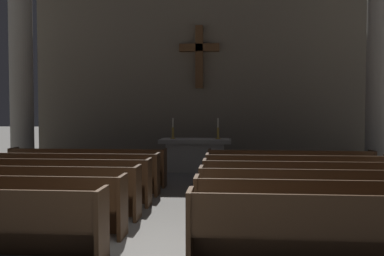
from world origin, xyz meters
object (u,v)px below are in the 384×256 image
at_px(column_left_second, 21,73).
at_px(candlestick_left, 173,132).
at_px(pew_left_row_4, 54,181).
at_px(pew_left_row_5, 73,173).
at_px(pew_right_row_6, 290,169).
at_px(column_right_second, 379,71).
at_px(pew_left_row_6, 88,167).
at_px(pew_right_row_4, 305,185).
at_px(pew_right_row_5, 296,176).
at_px(candlestick_right, 218,132).
at_px(pew_right_row_2, 330,211).
at_px(pew_left_row_3, 30,191).
at_px(pew_right_row_3, 316,196).
at_px(pew_right_row_1, 351,231).
at_px(altar, 195,154).

relative_size(column_left_second, candlestick_left, 9.69).
height_order(pew_left_row_4, pew_left_row_5, same).
distance_m(pew_right_row_6, column_right_second, 4.42).
xyz_separation_m(pew_left_row_6, pew_right_row_4, (5.01, -2.16, 0.00)).
height_order(pew_right_row_5, candlestick_right, candlestick_right).
bearing_deg(pew_right_row_2, pew_left_row_3, 167.80).
distance_m(pew_left_row_5, pew_right_row_3, 5.45).
height_order(pew_right_row_1, candlestick_right, candlestick_right).
bearing_deg(pew_right_row_6, pew_right_row_3, -90.00).
height_order(pew_right_row_3, candlestick_right, candlestick_right).
bearing_deg(pew_left_row_6, pew_right_row_1, -47.23).
bearing_deg(pew_right_row_3, pew_left_row_5, 156.62).
bearing_deg(column_right_second, pew_right_row_4, -122.18).
height_order(pew_left_row_3, column_right_second, column_right_second).
xyz_separation_m(pew_right_row_2, candlestick_left, (-3.20, 7.13, 0.74)).
relative_size(pew_left_row_5, candlestick_left, 6.15).
relative_size(pew_right_row_2, candlestick_left, 6.15).
xyz_separation_m(pew_left_row_3, pew_right_row_3, (5.01, 0.00, 0.00)).
relative_size(pew_right_row_4, candlestick_right, 6.15).
bearing_deg(pew_left_row_6, pew_right_row_3, -32.97).
distance_m(pew_left_row_4, pew_left_row_6, 2.16).
bearing_deg(pew_left_row_5, altar, 57.17).
distance_m(pew_left_row_4, column_left_second, 5.84).
relative_size(pew_left_row_5, altar, 1.80).
distance_m(pew_right_row_2, candlestick_right, 7.39).
relative_size(pew_right_row_1, altar, 1.80).
xyz_separation_m(pew_right_row_1, candlestick_left, (-3.20, 8.21, 0.74)).
height_order(pew_left_row_3, pew_right_row_3, same).
bearing_deg(column_right_second, pew_right_row_6, -140.80).
bearing_deg(pew_left_row_5, pew_right_row_2, -32.97).
distance_m(pew_right_row_3, column_left_second, 9.90).
height_order(pew_left_row_4, column_right_second, column_right_second).
height_order(pew_left_row_4, pew_right_row_3, same).
bearing_deg(altar, candlestick_left, 180.00).
xyz_separation_m(pew_right_row_1, candlestick_right, (-1.80, 8.21, 0.74)).
xyz_separation_m(pew_left_row_5, pew_right_row_4, (5.01, -1.08, 0.00)).
relative_size(pew_right_row_6, candlestick_right, 6.15).
bearing_deg(pew_right_row_4, pew_left_row_6, 156.62).
bearing_deg(candlestick_left, candlestick_right, 0.00).
height_order(pew_right_row_3, column_left_second, column_left_second).
distance_m(pew_right_row_2, pew_right_row_3, 1.08).
height_order(pew_left_row_6, altar, altar).
height_order(pew_right_row_4, column_left_second, column_left_second).
distance_m(pew_right_row_4, candlestick_right, 5.33).
xyz_separation_m(pew_left_row_4, pew_left_row_6, (0.00, 2.16, 0.00)).
relative_size(pew_left_row_5, pew_left_row_6, 1.00).
height_order(altar, candlestick_right, candlestick_right).
relative_size(pew_left_row_6, altar, 1.80).
bearing_deg(pew_left_row_5, pew_right_row_5, 0.00).
distance_m(pew_left_row_3, pew_left_row_5, 2.16).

